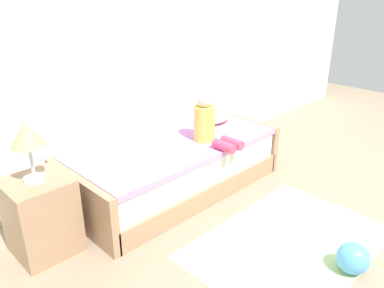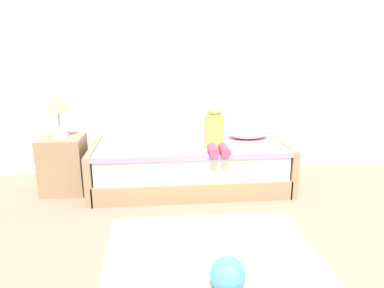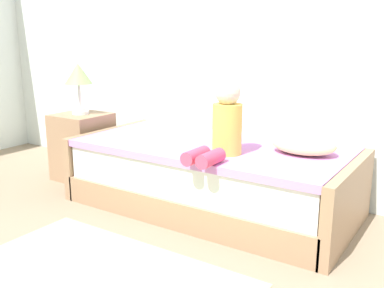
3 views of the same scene
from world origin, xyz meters
name	(u,v)px [view 1 (image 1 of 3)]	position (x,y,z in m)	size (l,w,h in m)	color
wall_rear	(175,29)	(0.00, 2.60, 1.45)	(7.20, 0.10, 2.90)	silver
bed	(174,165)	(-0.59, 2.00, 0.25)	(2.11, 1.00, 0.50)	#997556
nightstand	(42,216)	(-1.94, 1.98, 0.30)	(0.44, 0.44, 0.60)	#997556
table_lamp	(27,137)	(-1.94, 1.98, 0.94)	(0.24, 0.24, 0.45)	silver
child_figure	(208,121)	(-0.36, 1.77, 0.70)	(0.20, 0.51, 0.50)	gold
pillow	(213,117)	(0.08, 2.10, 0.56)	(0.44, 0.30, 0.13)	#F2E58C
toy_ball	(353,258)	(-0.51, 0.22, 0.11)	(0.23, 0.23, 0.23)	#4C99E5
area_rug	(289,243)	(-0.55, 0.70, 0.00)	(1.60, 1.10, 0.01)	#B2D189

